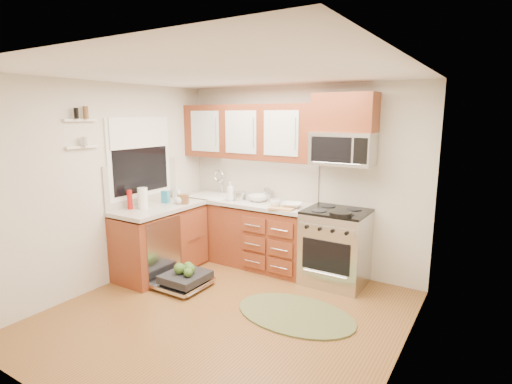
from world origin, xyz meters
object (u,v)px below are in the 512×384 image
Objects in this scene: sink at (213,204)px; bowl_b at (258,198)px; dishwasher at (183,280)px; stock_pot at (240,196)px; rug at (295,314)px; bowl_a at (292,205)px; range at (335,247)px; skillet at (341,214)px; paper_towel_roll at (143,198)px; cup at (275,203)px; microwave at (343,149)px; upper_cabinets at (248,132)px; cutting_board at (282,208)px.

bowl_b is at bearing 2.85° from sink.
stock_pot reaches higher than dishwasher.
stock_pot is 0.70× the size of bowl_b.
bowl_a is at bearing 119.40° from rug.
bowl_b is at bearing 11.76° from stock_pot.
rug is (1.50, 0.10, -0.09)m from dishwasher.
skillet is at bearing -61.00° from range.
sink is 2.28× the size of paper_towel_roll.
cup reaches higher than dishwasher.
range is 1.52m from stock_pot.
stock_pot is (0.11, 1.10, 0.88)m from dishwasher.
microwave reaches higher than rug.
sink is at bearing 177.44° from bowl_a.
bowl_a is 0.92× the size of bowl_b.
dishwasher is at bearing -152.33° from skillet.
sink is at bearing 171.67° from cup.
upper_cabinets reaches higher than cutting_board.
bowl_b is (-0.51, 0.24, 0.03)m from cutting_board.
upper_cabinets is at bearing 152.92° from cup.
microwave reaches higher than paper_towel_roll.
paper_towel_roll is (-2.18, -1.13, 0.59)m from range.
stock_pot is (-1.43, -0.03, 0.51)m from range.
rug is 1.82m from bowl_b.
upper_cabinets is 0.95m from bowl_b.
skillet reaches higher than cutting_board.
sink is 2.24× the size of bowl_b.
range is at bearing 1.14° from stock_pot.
microwave is 2.75× the size of bowl_b.
bowl_b reaches higher than bowl_a.
sink is 1.36m from bowl_a.
rug is at bearing -60.60° from bowl_a.
cutting_board is at bearing -8.93° from sink.
cup reaches higher than rug.
sink is at bearing 171.07° from cutting_board.
skillet is (0.18, 0.78, 0.96)m from rug.
upper_cabinets reaches higher than bowl_a.
cup reaches higher than cutting_board.
stock_pot is at bearing 166.88° from cutting_board.
rug is 5.04× the size of skillet.
rug is 4.20× the size of cutting_board.
bowl_b is (1.02, 1.16, -0.09)m from paper_towel_roll.
cutting_board is (0.75, -0.35, -0.94)m from upper_cabinets.
dishwasher is 1.16m from paper_towel_roll.
microwave reaches higher than bowl_a.
paper_towel_roll is (-0.75, -1.10, 0.08)m from stock_pot.
paper_towel_roll reaches higher than skillet.
rug is at bearing -35.79° from stock_pot.
microwave is at bearing 3.85° from sink.
bowl_b is 2.03× the size of cup.
cup is at bearing 130.46° from rug.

